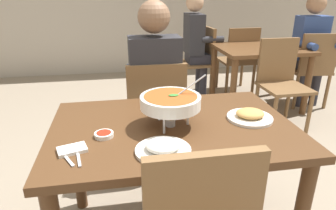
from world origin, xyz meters
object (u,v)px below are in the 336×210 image
at_px(diner_main, 154,80).
at_px(curry_bowl, 170,102).
at_px(sauce_dish, 104,134).
at_px(dining_table_far, 260,58).
at_px(chair_bg_right, 281,78).
at_px(patron_bg_left, 311,44).
at_px(chair_bg_corner, 239,57).
at_px(patron_bg_middle, 197,40).
at_px(dining_table_main, 173,144).
at_px(chair_bg_left, 312,66).
at_px(appetizer_plate, 250,115).
at_px(rice_plate, 163,148).
at_px(chair_bg_middle, 200,57).
at_px(chair_diner_main, 155,112).

bearing_deg(diner_main, curry_bowl, -91.16).
bearing_deg(sauce_dish, dining_table_far, 47.97).
distance_m(chair_bg_right, patron_bg_left, 0.84).
bearing_deg(chair_bg_corner, patron_bg_left, -36.85).
distance_m(dining_table_far, patron_bg_middle, 0.84).
bearing_deg(patron_bg_left, chair_bg_right, -142.10).
distance_m(dining_table_main, chair_bg_left, 2.67).
bearing_deg(patron_bg_left, curry_bowl, -137.84).
bearing_deg(appetizer_plate, rice_plate, -153.02).
xyz_separation_m(sauce_dish, chair_bg_right, (1.73, 1.42, -0.23)).
height_order(chair_bg_middle, chair_bg_right, same).
distance_m(chair_diner_main, chair_bg_corner, 2.14).
relative_size(diner_main, patron_bg_left, 1.00).
distance_m(diner_main, chair_bg_corner, 2.12).
relative_size(appetizer_plate, patron_bg_left, 0.18).
distance_m(diner_main, patron_bg_left, 2.31).
xyz_separation_m(sauce_dish, chair_bg_left, (2.36, 1.82, -0.23)).
distance_m(chair_diner_main, curry_bowl, 0.79).
xyz_separation_m(dining_table_main, chair_bg_right, (1.39, 1.35, -0.11)).
relative_size(dining_table_main, chair_diner_main, 1.37).
height_order(chair_bg_right, chair_bg_corner, same).
relative_size(curry_bowl, chair_bg_right, 0.37).
relative_size(dining_table_main, chair_bg_right, 1.37).
distance_m(chair_diner_main, sauce_dish, 0.87).
distance_m(chair_diner_main, patron_bg_left, 2.34).
bearing_deg(patron_bg_left, appetizer_plate, -131.25).
relative_size(diner_main, chair_bg_corner, 1.46).
bearing_deg(sauce_dish, patron_bg_left, 38.87).
bearing_deg(chair_diner_main, patron_bg_middle, 65.65).
height_order(chair_diner_main, sauce_dish, chair_diner_main).
distance_m(rice_plate, chair_bg_middle, 2.83).
bearing_deg(appetizer_plate, chair_bg_right, 54.03).
bearing_deg(dining_table_main, rice_plate, -109.94).
relative_size(dining_table_far, chair_bg_corner, 1.11).
bearing_deg(patron_bg_middle, chair_bg_right, -59.63).
bearing_deg(rice_plate, chair_bg_corner, 60.96).
distance_m(appetizer_plate, chair_bg_left, 2.38).
distance_m(chair_bg_left, patron_bg_middle, 1.43).
relative_size(chair_diner_main, chair_bg_right, 1.00).
relative_size(rice_plate, chair_bg_middle, 0.27).
xyz_separation_m(appetizer_plate, patron_bg_left, (1.61, 1.84, -0.01)).
relative_size(sauce_dish, chair_bg_middle, 0.10).
relative_size(rice_plate, appetizer_plate, 1.00).
height_order(dining_table_main, patron_bg_left, patron_bg_left).
distance_m(chair_diner_main, chair_bg_left, 2.27).
xyz_separation_m(chair_diner_main, chair_bg_right, (1.39, 0.65, 0.00)).
bearing_deg(chair_bg_right, chair_bg_corner, 92.04).
bearing_deg(dining_table_main, sauce_dish, -168.83).
distance_m(dining_table_main, dining_table_far, 2.33).
height_order(rice_plate, chair_bg_middle, chair_bg_middle).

